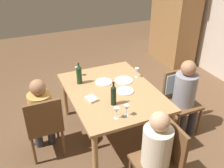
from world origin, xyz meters
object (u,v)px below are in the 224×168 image
dinner_plate_host (125,91)px  dinner_plate_guest_left (104,82)px  chair_far_right (179,92)px  wine_bottle_tall_green (113,95)px  person_man_bearded (186,93)px  wine_bottle_dark_red (79,74)px  wine_glass_centre (116,111)px  wine_glass_near_left (77,70)px  person_woman_host (154,151)px  dining_table (112,95)px  chair_near (44,123)px  dinner_plate_guest_right (124,80)px  armoire_cabinet (175,14)px  chair_right_end (162,156)px  wine_glass_far (126,108)px  wine_glass_near_right (137,71)px  person_man_guest (41,111)px

dinner_plate_host → dinner_plate_guest_left: same height
chair_far_right → wine_bottle_tall_green: (0.09, -1.09, 0.28)m
person_man_bearded → wine_bottle_dark_red: 1.53m
dinner_plate_guest_left → wine_glass_centre: bearing=-11.9°
chair_far_right → wine_glass_near_left: size_ratio=6.17×
person_woman_host → dinner_plate_guest_left: (-1.41, 0.00, 0.09)m
dining_table → chair_near: chair_near is taller
chair_far_right → person_man_bearded: (0.15, 0.00, 0.07)m
wine_glass_centre → dinner_plate_host: bearing=144.7°
chair_near → dinner_plate_guest_right: 1.28m
chair_near → wine_glass_centre: 0.97m
dining_table → wine_bottle_dark_red: (-0.37, -0.35, 0.22)m
armoire_cabinet → chair_far_right: 2.56m
chair_right_end → dinner_plate_host: (-1.06, 0.06, 0.21)m
wine_bottle_tall_green → wine_glass_far: wine_bottle_tall_green is taller
dining_table → chair_near: bearing=-84.9°
wine_glass_centre → wine_glass_near_right: same height
chair_near → person_man_guest: person_man_guest is taller
dining_table → chair_far_right: chair_far_right is taller
dining_table → wine_glass_far: wine_glass_far is taller
person_woman_host → person_man_guest: size_ratio=1.02×
person_woman_host → wine_bottle_tall_green: bearing=6.3°
person_woman_host → person_man_guest: bearing=38.6°
person_man_bearded → person_man_guest: bearing=-11.7°
wine_glass_far → person_man_guest: bearing=-124.7°
wine_glass_far → dinner_plate_guest_right: bearing=156.2°
wine_glass_near_right → dinner_plate_guest_left: size_ratio=0.60×
chair_near → dining_table: bearing=5.1°
chair_right_end → person_woman_host: size_ratio=0.81×
dinner_plate_guest_right → person_woman_host: bearing=-12.4°
wine_bottle_dark_red → wine_glass_far: (0.96, 0.27, -0.04)m
person_man_bearded → wine_glass_near_right: 0.77m
wine_bottle_dark_red → dinner_plate_host: bearing=47.2°
dinner_plate_guest_left → dinner_plate_host: bearing=26.8°
chair_right_end → dinner_plate_guest_right: bearing=-7.7°
wine_glass_centre → wine_glass_far: same height
chair_far_right → dinner_plate_guest_right: 0.82m
chair_near → dinner_plate_host: bearing=-0.4°
armoire_cabinet → dinner_plate_host: bearing=-48.0°
person_woman_host → wine_glass_centre: (-0.56, -0.18, 0.19)m
chair_far_right → wine_bottle_dark_red: wine_bottle_dark_red is taller
chair_right_end → wine_glass_centre: chair_right_end is taller
chair_near → wine_glass_far: bearing=-29.5°
armoire_cabinet → wine_glass_near_right: 2.50m
person_man_bearded → wine_bottle_tall_green: size_ratio=3.58×
person_man_guest → dinner_plate_host: size_ratio=4.60×
wine_bottle_dark_red → wine_glass_near_right: bearing=79.2°
person_man_guest → dinner_plate_host: 1.13m
wine_bottle_dark_red → dinner_plate_guest_right: 0.66m
wine_bottle_tall_green → wine_glass_centre: bearing=-16.9°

